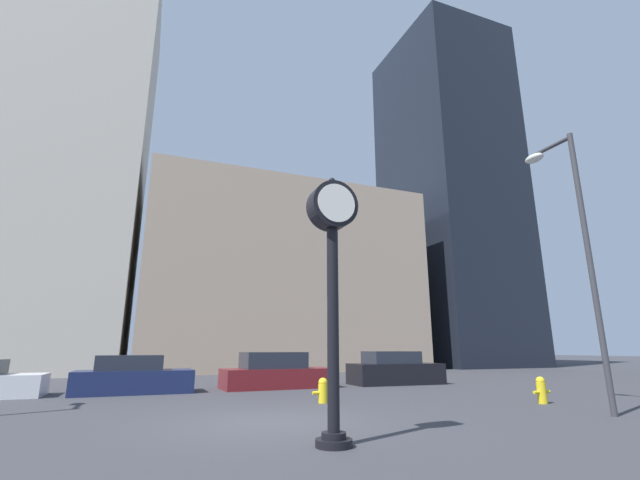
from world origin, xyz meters
TOP-DOWN VIEW (x-y plane):
  - ground_plane at (0.00, 0.00)m, footprint 200.00×200.00m
  - building_tall_tower at (-10.02, 24.00)m, footprint 12.01×12.00m
  - building_storefront_row at (6.94, 24.00)m, footprint 20.63×12.00m
  - building_glass_modern at (24.65, 24.00)m, footprint 9.83×12.00m
  - street_clock at (0.30, -2.65)m, footprint 0.87×0.60m
  - car_navy at (-2.94, 7.70)m, footprint 3.96×1.75m
  - car_maroon at (2.36, 7.91)m, footprint 4.51×1.98m
  - car_black at (7.79, 7.85)m, footprint 4.14×1.94m
  - fire_hydrant_near at (8.05, 0.26)m, footprint 0.59×0.26m
  - fire_hydrant_far at (2.27, 2.70)m, footprint 0.64×0.28m
  - street_lamp_right at (7.59, -1.78)m, footprint 0.36×1.57m

SIDE VIEW (x-z plane):
  - ground_plane at x=0.00m, z-range 0.00..0.00m
  - fire_hydrant_far at x=2.27m, z-range 0.00..0.70m
  - fire_hydrant_near at x=8.05m, z-range 0.01..0.75m
  - car_navy at x=-2.94m, z-range -0.10..1.20m
  - car_maroon at x=2.36m, z-range -0.12..1.28m
  - car_black at x=7.79m, z-range -0.11..1.31m
  - street_clock at x=0.30m, z-range 0.73..5.31m
  - street_lamp_right at x=7.59m, z-range 1.10..8.29m
  - building_storefront_row at x=6.94m, z-range 0.00..13.80m
  - building_tall_tower at x=-10.02m, z-range 0.00..29.39m
  - building_glass_modern at x=24.65m, z-range 0.00..33.81m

